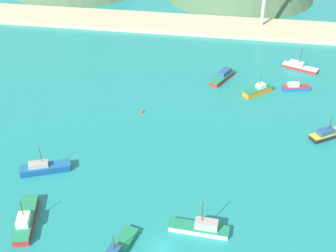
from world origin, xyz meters
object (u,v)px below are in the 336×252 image
object	(u,v)px
fishing_boat_8	(116,252)
fishing_boat_7	(45,168)
fishing_boat_6	(201,227)
fishing_boat_10	(223,76)
fishing_boat_3	(328,134)
fishing_boat_0	(299,66)
buoy_1	(142,112)
fishing_boat_1	(258,90)
fishing_boat_4	(295,87)
fishing_boat_5	(26,220)

from	to	relation	value
fishing_boat_8	fishing_boat_7	bearing A→B (deg)	137.68
fishing_boat_6	fishing_boat_10	xyz separation A→B (m)	(0.13, 55.02, -0.02)
fishing_boat_3	fishing_boat_7	world-z (taller)	fishing_boat_7
fishing_boat_0	fishing_boat_7	size ratio (longest dim) A/B	1.02
fishing_boat_10	buoy_1	bearing A→B (deg)	-131.37
fishing_boat_3	buoy_1	distance (m)	42.02
fishing_boat_0	fishing_boat_3	size ratio (longest dim) A/B	1.13
fishing_boat_1	fishing_boat_6	size ratio (longest dim) A/B	0.77
fishing_boat_0	fishing_boat_8	xyz separation A→B (m)	(-33.15, -71.96, -0.09)
fishing_boat_4	fishing_boat_6	xyz separation A→B (m)	(-18.84, -52.18, 0.10)
fishing_boat_6	fishing_boat_7	xyz separation A→B (m)	(-31.47, 10.36, 0.02)
fishing_boat_7	fishing_boat_8	xyz separation A→B (m)	(19.10, -17.39, -0.24)
fishing_boat_3	fishing_boat_4	bearing A→B (deg)	104.89
fishing_boat_3	fishing_boat_8	distance (m)	53.33
fishing_boat_0	fishing_boat_7	xyz separation A→B (m)	(-52.25, -54.57, 0.15)
fishing_boat_0	fishing_boat_5	distance (m)	84.41
fishing_boat_4	fishing_boat_6	size ratio (longest dim) A/B	0.70
fishing_boat_8	buoy_1	size ratio (longest dim) A/B	13.35
fishing_boat_0	fishing_boat_5	xyz separation A→B (m)	(-49.88, -68.10, 0.14)
fishing_boat_0	fishing_boat_4	xyz separation A→B (m)	(-1.93, -12.75, 0.03)
fishing_boat_3	fishing_boat_4	size ratio (longest dim) A/B	1.24
fishing_boat_4	fishing_boat_5	xyz separation A→B (m)	(-47.94, -55.35, 0.10)
fishing_boat_0	fishing_boat_5	size ratio (longest dim) A/B	0.91
fishing_boat_3	fishing_boat_7	size ratio (longest dim) A/B	0.90
fishing_boat_5	fishing_boat_6	distance (m)	29.27
fishing_boat_10	fishing_boat_8	bearing A→B (deg)	-101.40
fishing_boat_0	fishing_boat_3	world-z (taller)	fishing_boat_0
fishing_boat_3	fishing_boat_7	xyz separation A→B (m)	(-55.76, -21.34, 0.09)
fishing_boat_0	fishing_boat_7	distance (m)	75.55
fishing_boat_4	fishing_boat_5	bearing A→B (deg)	-130.90
fishing_boat_3	fishing_boat_4	world-z (taller)	fishing_boat_3
fishing_boat_4	buoy_1	world-z (taller)	fishing_boat_4
fishing_boat_4	fishing_boat_10	world-z (taller)	fishing_boat_10
fishing_boat_0	fishing_boat_6	distance (m)	68.18
fishing_boat_1	fishing_boat_8	xyz separation A→B (m)	(-21.73, -55.92, -0.17)
fishing_boat_1	fishing_boat_7	distance (m)	56.14
fishing_boat_1	fishing_boat_5	xyz separation A→B (m)	(-38.45, -52.05, 0.05)
fishing_boat_0	fishing_boat_4	size ratio (longest dim) A/B	1.40
fishing_boat_5	fishing_boat_7	size ratio (longest dim) A/B	1.13
fishing_boat_6	buoy_1	bearing A→B (deg)	116.77
fishing_boat_3	fishing_boat_10	distance (m)	33.58
fishing_boat_1	fishing_boat_4	world-z (taller)	fishing_boat_1
fishing_boat_3	fishing_boat_6	world-z (taller)	fishing_boat_6
fishing_boat_4	fishing_boat_10	xyz separation A→B (m)	(-18.71, 2.84, 0.08)
fishing_boat_1	fishing_boat_10	bearing A→B (deg)	146.38
fishing_boat_5	fishing_boat_7	xyz separation A→B (m)	(-2.37, 13.53, 0.01)
fishing_boat_3	fishing_boat_5	world-z (taller)	fishing_boat_5
fishing_boat_3	buoy_1	bearing A→B (deg)	175.65
fishing_boat_1	fishing_boat_10	distance (m)	11.07
fishing_boat_4	fishing_boat_1	bearing A→B (deg)	-160.85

